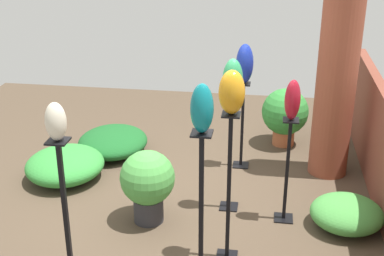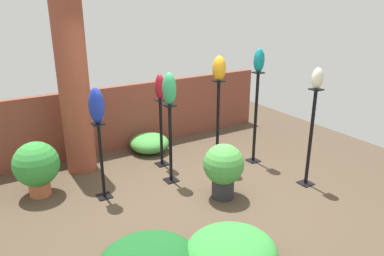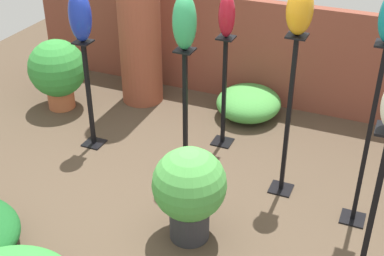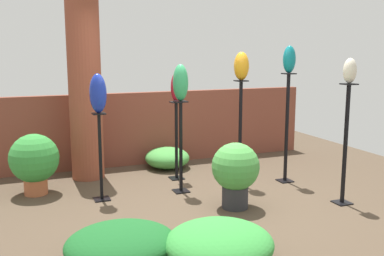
% 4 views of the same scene
% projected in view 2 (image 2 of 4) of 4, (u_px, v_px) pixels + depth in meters
% --- Properties ---
extents(ground_plane, '(8.00, 8.00, 0.00)m').
position_uv_depth(ground_plane, '(198.00, 196.00, 5.43)').
color(ground_plane, '#4C3D2D').
extents(brick_wall_back, '(5.60, 0.12, 1.21)m').
position_uv_depth(brick_wall_back, '(133.00, 116.00, 7.06)').
color(brick_wall_back, brown).
rests_on(brick_wall_back, ground).
extents(brick_pillar, '(0.48, 0.48, 2.77)m').
position_uv_depth(brick_pillar, '(74.00, 88.00, 5.82)').
color(brick_pillar, brown).
rests_on(brick_pillar, ground).
extents(pedestal_jade, '(0.20, 0.20, 1.24)m').
position_uv_depth(pedestal_jade, '(170.00, 147.00, 5.69)').
color(pedestal_jade, black).
rests_on(pedestal_jade, ground).
extents(pedestal_cobalt, '(0.20, 0.20, 1.12)m').
position_uv_depth(pedestal_cobalt, '(102.00, 164.00, 5.23)').
color(pedestal_cobalt, black).
rests_on(pedestal_cobalt, ground).
extents(pedestal_amber, '(0.20, 0.20, 1.48)m').
position_uv_depth(pedestal_amber, '(218.00, 128.00, 6.15)').
color(pedestal_amber, black).
rests_on(pedestal_amber, ground).
extents(pedestal_ivory, '(0.20, 0.20, 1.50)m').
position_uv_depth(pedestal_ivory, '(310.00, 142.00, 5.54)').
color(pedestal_ivory, black).
rests_on(pedestal_ivory, ground).
extents(pedestal_ruby, '(0.20, 0.20, 1.16)m').
position_uv_depth(pedestal_ruby, '(161.00, 136.00, 6.26)').
color(pedestal_ruby, black).
rests_on(pedestal_ruby, ground).
extents(pedestal_teal, '(0.20, 0.20, 1.58)m').
position_uv_depth(pedestal_teal, '(255.00, 122.00, 6.33)').
color(pedestal_teal, black).
rests_on(pedestal_teal, ground).
extents(art_vase_jade, '(0.20, 0.21, 0.48)m').
position_uv_depth(art_vase_jade, '(169.00, 89.00, 5.38)').
color(art_vase_jade, '#2D9356').
rests_on(art_vase_jade, pedestal_jade).
extents(art_vase_cobalt, '(0.21, 0.21, 0.49)m').
position_uv_depth(art_vase_cobalt, '(97.00, 106.00, 4.95)').
color(art_vase_cobalt, '#192D9E').
rests_on(art_vase_cobalt, pedestal_cobalt).
extents(art_vase_amber, '(0.21, 0.23, 0.39)m').
position_uv_depth(art_vase_amber, '(219.00, 68.00, 5.82)').
color(art_vase_amber, orange).
rests_on(art_vase_amber, pedestal_amber).
extents(art_vase_ivory, '(0.16, 0.16, 0.30)m').
position_uv_depth(art_vase_ivory, '(317.00, 78.00, 5.22)').
color(art_vase_ivory, beige).
rests_on(art_vase_ivory, pedestal_ivory).
extents(art_vase_ruby, '(0.15, 0.16, 0.42)m').
position_uv_depth(art_vase_ruby, '(160.00, 87.00, 5.98)').
color(art_vase_ruby, maroon).
rests_on(art_vase_ruby, pedestal_ruby).
extents(art_vase_teal, '(0.18, 0.17, 0.38)m').
position_uv_depth(art_vase_teal, '(259.00, 60.00, 5.98)').
color(art_vase_teal, '#0F727A').
rests_on(art_vase_teal, pedestal_teal).
extents(potted_plant_near_pillar, '(0.65, 0.65, 0.81)m').
position_uv_depth(potted_plant_near_pillar, '(37.00, 166.00, 5.31)').
color(potted_plant_near_pillar, '#B25B38').
rests_on(potted_plant_near_pillar, ground).
extents(potted_plant_mid_left, '(0.58, 0.58, 0.81)m').
position_uv_depth(potted_plant_mid_left, '(224.00, 167.00, 5.25)').
color(potted_plant_mid_left, '#2D2D33').
rests_on(potted_plant_mid_left, ground).
extents(foliage_bed_east, '(1.00, 0.96, 0.37)m').
position_uv_depth(foliage_bed_east, '(231.00, 251.00, 3.97)').
color(foliage_bed_east, '#338C38').
rests_on(foliage_bed_east, ground).
extents(foliage_bed_center, '(0.71, 0.76, 0.33)m').
position_uv_depth(foliage_bed_center, '(149.00, 143.00, 6.93)').
color(foliage_bed_center, '#479942').
rests_on(foliage_bed_center, ground).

